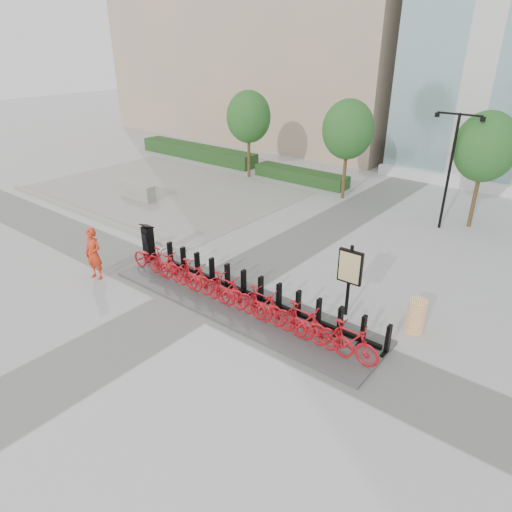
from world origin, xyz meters
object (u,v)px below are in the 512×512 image
Objects in this scene: bike_0 at (151,259)px; kiosk at (148,242)px; construction_barrel at (416,316)px; worker_red at (94,254)px; jersey_barrier at (138,191)px; map_sign at (350,270)px.

kiosk is at bearing 54.55° from bike_0.
kiosk reaches higher than construction_barrel.
bike_0 reaches higher than construction_barrel.
jersey_barrier is (-6.01, 6.54, -0.52)m from worker_red.
jersey_barrier is 14.49m from map_sign.
construction_barrel is at bearing 10.92° from map_sign.
map_sign is (-2.00, -0.44, 1.03)m from construction_barrel.
jersey_barrier is at bearing 166.06° from map_sign.
jersey_barrier is (-6.39, 4.46, -0.35)m from kiosk.
worker_red is 1.82× the size of construction_barrel.
bike_0 is at bearing -165.27° from map_sign.
kiosk is 0.66× the size of jersey_barrier.
construction_barrel is at bearing 12.79° from kiosk.
construction_barrel reaches higher than jersey_barrier.
map_sign is at bearing -73.79° from bike_0.
worker_red is at bearing -97.92° from kiosk.
construction_barrel is (10.09, 3.87, -0.43)m from worker_red.
map_sign is (7.71, 1.34, 0.77)m from kiosk.
kiosk is (-0.90, 0.64, 0.20)m from bike_0.
construction_barrel is at bearing 11.10° from worker_red.
bike_0 is at bearing -33.07° from kiosk.
kiosk is 9.87m from construction_barrel.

